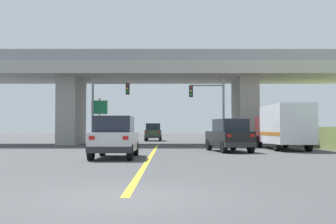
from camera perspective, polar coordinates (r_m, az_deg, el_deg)
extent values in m
plane|color=#424244|center=(37.89, -1.62, -4.45)|extent=(160.00, 160.00, 0.00)
cube|color=#A8A59E|center=(38.20, -1.61, 5.38)|extent=(35.36, 8.20, 1.10)
cube|color=#9A9891|center=(38.89, -13.36, 0.07)|extent=(1.68, 4.92, 5.97)
cube|color=#9A9891|center=(38.53, 10.24, 0.06)|extent=(1.68, 4.92, 5.97)
cube|color=gray|center=(34.46, -1.76, 7.90)|extent=(35.36, 0.20, 0.90)
cube|color=gray|center=(42.25, -1.48, 6.01)|extent=(35.36, 0.20, 0.90)
cube|color=yellow|center=(21.85, -2.62, -6.04)|extent=(0.20, 26.29, 0.01)
cube|color=silver|center=(20.45, -7.54, -4.02)|extent=(1.96, 4.40, 0.90)
cube|color=#1E232D|center=(20.12, -7.65, -1.68)|extent=(1.72, 2.42, 0.76)
cube|color=#2D2D30|center=(18.33, -8.40, -5.18)|extent=(1.99, 0.20, 0.28)
cube|color=red|center=(18.36, -10.69, -3.51)|extent=(0.24, 0.06, 0.16)
cube|color=red|center=(18.16, -6.12, -3.55)|extent=(0.24, 0.06, 0.16)
cylinder|color=black|center=(22.22, -9.26, -5.03)|extent=(0.26, 0.72, 0.72)
cylinder|color=black|center=(22.02, -4.72, -5.07)|extent=(0.26, 0.72, 0.72)
cylinder|color=black|center=(18.98, -10.82, -5.49)|extent=(0.26, 0.72, 0.72)
cylinder|color=black|center=(18.74, -5.51, -5.56)|extent=(0.26, 0.72, 0.72)
cube|color=black|center=(26.09, 8.08, -3.63)|extent=(2.55, 4.59, 0.90)
cube|color=#1E232D|center=(25.77, 8.29, -1.80)|extent=(2.00, 2.63, 0.76)
cube|color=#2D2D30|center=(24.09, 9.65, -4.48)|extent=(1.89, 0.51, 0.28)
cube|color=red|center=(23.78, 8.13, -3.24)|extent=(0.25, 0.10, 0.16)
cube|color=red|center=(24.25, 11.24, -3.20)|extent=(0.25, 0.10, 0.16)
cylinder|color=black|center=(27.42, 5.39, -4.52)|extent=(0.38, 0.75, 0.72)
cylinder|color=black|center=(27.90, 8.66, -4.46)|extent=(0.38, 0.75, 0.72)
cylinder|color=black|center=(24.31, 7.42, -4.80)|extent=(0.38, 0.75, 0.72)
cylinder|color=black|center=(24.85, 11.06, -4.72)|extent=(0.38, 0.75, 0.72)
cube|color=red|center=(32.35, 13.86, -2.28)|extent=(2.20, 2.00, 1.90)
cube|color=silver|center=(28.73, 15.68, -1.61)|extent=(2.31, 5.49, 2.55)
cube|color=#B26619|center=(28.73, 15.69, -2.89)|extent=(2.33, 5.38, 0.24)
cylinder|color=black|center=(32.13, 12.15, -3.99)|extent=(0.30, 0.90, 0.90)
cylinder|color=black|center=(32.62, 15.59, -3.93)|extent=(0.30, 0.90, 0.90)
cylinder|color=black|center=(27.16, 14.47, -4.29)|extent=(0.30, 0.90, 0.90)
cylinder|color=black|center=(27.73, 18.48, -4.20)|extent=(0.30, 0.90, 0.90)
cube|color=#2D4C33|center=(48.49, -2.28, -3.02)|extent=(1.83, 4.53, 0.90)
cube|color=#1E232D|center=(48.15, -2.29, -2.03)|extent=(1.61, 2.49, 0.76)
cube|color=#2D2D30|center=(46.29, -2.38, -3.43)|extent=(1.87, 0.20, 0.28)
cube|color=red|center=(46.24, -3.23, -2.78)|extent=(0.24, 0.06, 0.16)
cube|color=red|center=(46.19, -1.53, -2.78)|extent=(0.24, 0.06, 0.16)
cylinder|color=black|center=(50.25, -3.14, -3.50)|extent=(0.26, 0.72, 0.72)
cylinder|color=black|center=(50.19, -1.28, -3.51)|extent=(0.26, 0.72, 0.72)
cylinder|color=black|center=(46.83, -3.36, -3.59)|extent=(0.26, 0.72, 0.72)
cylinder|color=black|center=(46.77, -1.35, -3.60)|extent=(0.26, 0.72, 0.72)
cylinder|color=slate|center=(34.08, 7.39, -0.05)|extent=(0.18, 0.18, 5.50)
cylinder|color=slate|center=(34.09, 5.15, 3.66)|extent=(2.66, 0.12, 0.12)
cube|color=#232326|center=(33.94, 2.92, 2.87)|extent=(0.32, 0.26, 0.96)
sphere|color=red|center=(33.82, 2.93, 3.40)|extent=(0.16, 0.16, 0.16)
sphere|color=gold|center=(33.79, 2.93, 2.89)|extent=(0.16, 0.16, 0.16)
sphere|color=green|center=(33.77, 2.93, 2.39)|extent=(0.16, 0.16, 0.16)
cylinder|color=slate|center=(35.34, -10.58, 0.16)|extent=(0.18, 0.18, 5.83)
cylinder|color=slate|center=(35.29, -8.20, 3.95)|extent=(2.93, 0.12, 0.12)
cube|color=#232326|center=(35.06, -5.83, 3.19)|extent=(0.32, 0.26, 0.96)
sphere|color=red|center=(34.95, -5.85, 3.70)|extent=(0.16, 0.16, 0.16)
sphere|color=gold|center=(34.92, -5.85, 3.21)|extent=(0.16, 0.16, 0.16)
sphere|color=green|center=(34.89, -5.85, 2.72)|extent=(0.16, 0.16, 0.16)
cylinder|color=#56595E|center=(36.11, -9.66, -1.33)|extent=(0.14, 0.14, 4.03)
cube|color=#197242|center=(36.09, -9.66, 0.66)|extent=(1.33, 0.08, 1.13)
cube|color=white|center=(36.08, -9.66, 0.66)|extent=(1.41, 0.04, 1.21)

